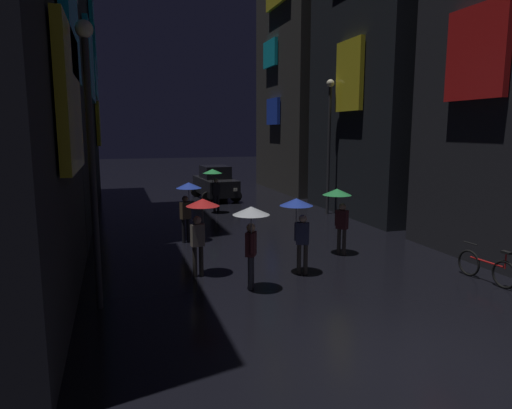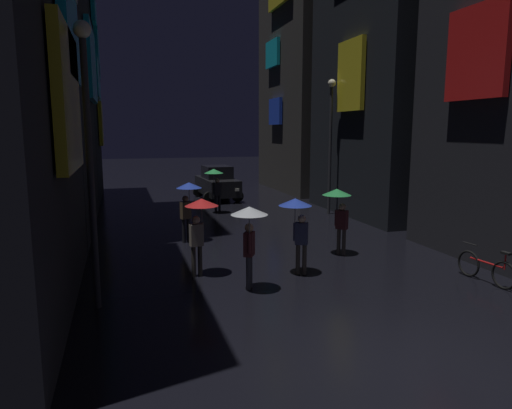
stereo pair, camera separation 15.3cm
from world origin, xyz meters
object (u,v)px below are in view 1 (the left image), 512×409
Objects in this scene: pedestrian_far_right_blue at (298,215)px; streetlamp_left_near at (90,137)px; bicycle_parked_at_storefront at (486,268)px; car_distant at (215,183)px; pedestrian_foreground_right_red at (201,216)px; pedestrian_midstreet_centre_green at (339,203)px; pedestrian_foreground_left_blue at (188,195)px; pedestrian_midstreet_left_green at (214,178)px; pedestrian_near_crossing_clear at (251,224)px; streetlamp_right_far at (329,132)px.

pedestrian_far_right_blue is 5.65m from streetlamp_left_near.
pedestrian_far_right_blue is 5.08m from bicycle_parked_at_storefront.
car_distant reaches higher than bicycle_parked_at_storefront.
pedestrian_midstreet_centre_green is at bearing 10.32° from pedestrian_foreground_right_red.
pedestrian_midstreet_left_green is (2.05, 5.31, 0.00)m from pedestrian_foreground_left_blue.
pedestrian_near_crossing_clear is 4.14m from streetlamp_left_near.
bicycle_parked_at_storefront is at bearing -77.25° from car_distant.
pedestrian_midstreet_left_green is 9.91m from pedestrian_far_right_blue.
pedestrian_foreground_left_blue is at bearing 62.83° from streetlamp_left_near.
streetlamp_left_near reaches higher than car_distant.
pedestrian_foreground_left_blue reaches higher than bicycle_parked_at_storefront.
pedestrian_midstreet_centre_green and pedestrian_far_right_blue have the same top height.
pedestrian_foreground_right_red is at bearing -103.96° from pedestrian_midstreet_left_green.
streetlamp_right_far reaches higher than pedestrian_midstreet_centre_green.
pedestrian_far_right_blue is at bearing -143.05° from pedestrian_midstreet_centre_green.
pedestrian_near_crossing_clear is at bearing -151.85° from pedestrian_far_right_blue.
pedestrian_midstreet_left_green is 5.81m from streetlamp_right_far.
pedestrian_midstreet_centre_green is 1.00× the size of pedestrian_midstreet_left_green.
pedestrian_midstreet_centre_green is at bearing 18.98° from streetlamp_left_near.
pedestrian_midstreet_centre_green is 2.47m from pedestrian_far_right_blue.
pedestrian_midstreet_centre_green is at bearing -75.25° from pedestrian_midstreet_left_green.
streetlamp_left_near is at bearing -114.29° from pedestrian_midstreet_left_green.
pedestrian_midstreet_left_green is 0.50× the size of car_distant.
streetlamp_left_near is at bearing -169.41° from pedestrian_far_right_blue.
pedestrian_midstreet_centre_green is 4.52m from bicycle_parked_at_storefront.
pedestrian_near_crossing_clear is 0.35× the size of streetlamp_left_near.
streetlamp_left_near reaches higher than pedestrian_near_crossing_clear.
pedestrian_foreground_right_red is at bearing 122.08° from pedestrian_near_crossing_clear.
car_distant is (1.00, 4.35, -0.74)m from pedestrian_midstreet_left_green.
streetlamp_right_far is (2.88, 6.64, 2.16)m from pedestrian_midstreet_centre_green.
pedestrian_near_crossing_clear is 11.26m from streetlamp_right_far.
pedestrian_foreground_right_red is at bearing -93.58° from pedestrian_foreground_left_blue.
pedestrian_midstreet_centre_green reaches higher than bicycle_parked_at_storefront.
pedestrian_near_crossing_clear is at bearing 168.63° from bicycle_parked_at_storefront.
streetlamp_left_near is at bearing 173.45° from bicycle_parked_at_storefront.
pedestrian_foreground_left_blue is 0.50× the size of car_distant.
pedestrian_midstreet_centre_green is 4.26m from pedestrian_near_crossing_clear.
bicycle_parked_at_storefront is at bearing -24.87° from pedestrian_far_right_blue.
car_distant is at bearing 77.01° from pedestrian_midstreet_left_green.
pedestrian_foreground_left_blue is (-4.27, 3.11, 0.00)m from pedestrian_midstreet_centre_green.
streetlamp_left_near is 13.51m from streetlamp_right_far.
streetlamp_left_near is (-9.60, 1.10, 3.40)m from bicycle_parked_at_storefront.
pedestrian_foreground_left_blue is at bearing -153.73° from streetlamp_right_far.
pedestrian_midstreet_left_green is at bearing 82.85° from pedestrian_near_crossing_clear.
pedestrian_foreground_right_red is 1.00× the size of pedestrian_midstreet_left_green.
bicycle_parked_at_storefront is (4.70, -11.97, -1.28)m from pedestrian_midstreet_left_green.
pedestrian_far_right_blue is 0.35× the size of streetlamp_left_near.
bicycle_parked_at_storefront is at bearing -21.32° from pedestrian_foreground_right_red.
pedestrian_foreground_left_blue is at bearing 143.92° from pedestrian_midstreet_centre_green.
pedestrian_foreground_left_blue and pedestrian_near_crossing_clear have the same top height.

